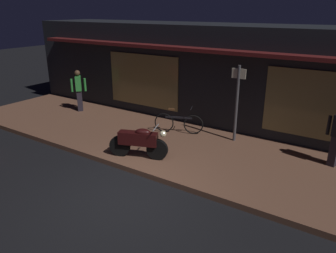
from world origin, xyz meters
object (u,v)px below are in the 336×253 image
(bicycle_parked, at_px, (179,123))
(person_photographer, at_px, (79,90))
(motorcycle, at_px, (139,141))
(sign_post, at_px, (237,99))

(bicycle_parked, xyz_separation_m, person_photographer, (-4.74, -0.03, 0.52))
(motorcycle, xyz_separation_m, bicycle_parked, (-0.12, 2.27, -0.14))
(person_photographer, xyz_separation_m, sign_post, (6.58, 0.45, 0.48))
(bicycle_parked, height_order, sign_post, sign_post)
(bicycle_parked, distance_m, sign_post, 2.13)
(motorcycle, xyz_separation_m, person_photographer, (-4.85, 2.23, 0.38))
(motorcycle, distance_m, sign_post, 3.30)
(motorcycle, height_order, person_photographer, person_photographer)
(sign_post, bearing_deg, person_photographer, -176.11)
(bicycle_parked, bearing_deg, person_photographer, -179.60)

